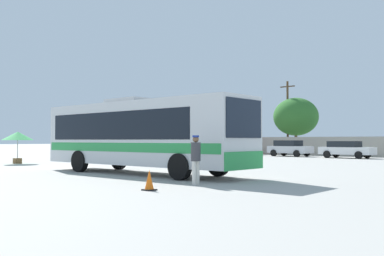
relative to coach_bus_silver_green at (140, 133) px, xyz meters
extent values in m
plane|color=#A3A099|center=(1.40, 10.21, -1.88)|extent=(300.00, 300.00, 0.00)
cube|color=#9E998C|center=(1.40, 27.40, -0.94)|extent=(80.00, 0.30, 1.89)
cube|color=silver|center=(0.13, 0.00, -0.02)|extent=(11.44, 2.57, 2.84)
cube|color=black|center=(-0.44, 0.00, 0.32)|extent=(9.38, 2.60, 1.25)
cube|color=green|center=(0.13, 0.00, -0.65)|extent=(11.21, 2.59, 0.40)
cube|color=#19212D|center=(5.86, -0.01, 0.49)|extent=(0.04, 2.30, 1.48)
cube|color=green|center=(5.86, -0.01, -1.10)|extent=(0.06, 2.50, 0.68)
cube|color=#B2B2B2|center=(-0.73, 0.00, 1.52)|extent=(2.20, 1.41, 0.24)
cylinder|color=black|center=(3.68, 1.22, -1.36)|extent=(1.04, 0.30, 1.04)
cylinder|color=black|center=(3.67, -1.23, -1.36)|extent=(1.04, 0.30, 1.04)
cylinder|color=black|center=(-3.01, 1.23, -1.36)|extent=(1.04, 0.30, 1.04)
cylinder|color=black|center=(-3.02, -1.22, -1.36)|extent=(1.04, 0.30, 1.04)
cylinder|color=silver|center=(5.28, -2.06, -1.47)|extent=(0.15, 0.15, 0.82)
cylinder|color=silver|center=(5.26, -2.21, -1.47)|extent=(0.15, 0.15, 0.82)
cylinder|color=#38383D|center=(5.27, -2.14, -0.73)|extent=(0.38, 0.38, 0.65)
sphere|color=brown|center=(5.27, -2.14, -0.30)|extent=(0.22, 0.22, 0.22)
cylinder|color=navy|center=(5.27, -2.14, -0.19)|extent=(0.23, 0.23, 0.07)
cylinder|color=gray|center=(-12.54, 0.45, -0.85)|extent=(0.05, 0.05, 2.07)
cone|color=green|center=(-12.54, 0.45, -0.05)|extent=(2.06, 2.06, 0.57)
cube|color=brown|center=(-12.54, 0.45, -1.70)|extent=(0.46, 0.46, 0.36)
cube|color=red|center=(-10.97, 23.52, -1.24)|extent=(4.27, 1.97, 0.64)
cube|color=black|center=(-10.76, 23.51, -0.66)|extent=(2.38, 1.75, 0.52)
cylinder|color=black|center=(-12.30, 22.69, -1.56)|extent=(0.65, 0.25, 0.64)
cylinder|color=black|center=(-12.23, 24.45, -1.56)|extent=(0.65, 0.25, 0.64)
cylinder|color=black|center=(-9.70, 22.59, -1.56)|extent=(0.65, 0.25, 0.64)
cylinder|color=black|center=(-9.63, 24.35, -1.56)|extent=(0.65, 0.25, 0.64)
cube|color=#B7BABF|center=(-5.21, 23.95, -1.23)|extent=(4.24, 2.10, 0.67)
cube|color=black|center=(-5.41, 23.96, -0.62)|extent=(2.38, 1.82, 0.55)
cylinder|color=black|center=(-3.87, 24.73, -1.56)|extent=(0.65, 0.27, 0.64)
cylinder|color=black|center=(-4.00, 22.97, -1.56)|extent=(0.65, 0.27, 0.64)
cylinder|color=black|center=(-6.41, 24.92, -1.56)|extent=(0.65, 0.27, 0.64)
cylinder|color=black|center=(-6.55, 23.16, -1.56)|extent=(0.65, 0.27, 0.64)
cube|color=silver|center=(0.49, 23.50, -1.25)|extent=(4.57, 1.98, 0.63)
cube|color=black|center=(0.26, 23.51, -0.67)|extent=(2.54, 1.75, 0.52)
cylinder|color=black|center=(1.92, 24.32, -1.56)|extent=(0.65, 0.25, 0.64)
cylinder|color=black|center=(1.85, 22.56, -1.56)|extent=(0.65, 0.25, 0.64)
cylinder|color=black|center=(-0.87, 24.44, -1.56)|extent=(0.65, 0.25, 0.64)
cylinder|color=black|center=(-0.94, 22.67, -1.56)|extent=(0.65, 0.25, 0.64)
cylinder|color=#4C3823|center=(-8.89, 30.24, 2.22)|extent=(0.24, 0.24, 8.20)
cube|color=#473321|center=(-8.89, 30.24, 5.72)|extent=(1.80, 0.13, 0.12)
cylinder|color=brown|center=(-15.88, 29.73, -0.39)|extent=(0.32, 0.32, 2.99)
ellipsoid|color=#23561E|center=(-15.88, 29.73, 2.71)|extent=(4.58, 4.58, 3.89)
cylinder|color=brown|center=(-8.21, 30.88, -0.66)|extent=(0.32, 0.32, 2.44)
ellipsoid|color=#2D6628|center=(-8.21, 30.88, 2.31)|extent=(5.02, 5.02, 4.27)
cube|color=black|center=(5.29, -4.36, -1.86)|extent=(0.36, 0.36, 0.04)
cone|color=orange|center=(5.29, -4.36, -1.54)|extent=(0.28, 0.28, 0.60)
camera|label=1|loc=(15.15, -13.62, -0.33)|focal=40.67mm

